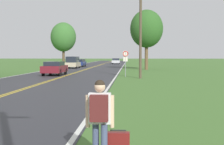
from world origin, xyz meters
TOP-DOWN VIEW (x-y plane):
  - hitchhiker_person at (6.12, 3.77)m, footprint 0.56×0.40m
  - traffic_sign at (6.22, 28.86)m, footprint 0.60×0.10m
  - utility_pole_midground at (7.63, 26.60)m, footprint 1.80×0.24m
  - tree_left_verge at (9.07, 44.10)m, footprint 4.83×4.83m
  - tree_right_cluster at (-8.71, 69.01)m, footprint 5.82×5.82m
  - car_maroon_sedan_mid_near at (-1.39, 30.75)m, footprint 2.02×4.32m
  - car_champagne_van_mid_far at (-2.79, 48.68)m, footprint 2.06×4.04m
  - car_dark_blue_hatchback_receding at (-2.72, 55.70)m, footprint 1.88×3.93m
  - car_silver_sedan_distant at (3.14, 74.49)m, footprint 2.06×4.85m

SIDE VIEW (x-z plane):
  - car_silver_sedan_distant at x=3.14m, z-range 0.04..1.44m
  - car_dark_blue_hatchback_receding at x=-2.72m, z-range 0.06..1.46m
  - car_maroon_sedan_mid_near at x=-1.39m, z-range 0.05..1.51m
  - car_champagne_van_mid_far at x=-2.79m, z-range 0.02..1.95m
  - hitchhiker_person at x=6.12m, z-range 0.19..1.84m
  - traffic_sign at x=6.22m, z-range 0.66..3.25m
  - utility_pole_midground at x=7.63m, z-range 0.16..9.51m
  - tree_left_verge at x=9.07m, z-range 1.60..10.42m
  - tree_right_cluster at x=-8.71m, z-range 1.47..11.16m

